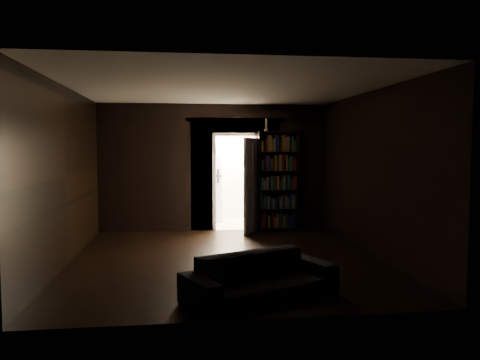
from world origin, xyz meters
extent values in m
plane|color=black|center=(0.00, 0.00, 0.00)|extent=(5.50, 5.50, 0.00)
cube|color=black|center=(-1.23, 2.80, 1.40)|extent=(2.55, 0.10, 2.80)
cube|color=black|center=(1.73, 2.80, 1.40)|extent=(1.55, 0.10, 2.80)
cube|color=black|center=(0.50, 2.80, 2.45)|extent=(0.90, 0.10, 0.70)
cube|color=black|center=(-2.50, 0.00, 1.40)|extent=(0.02, 5.50, 2.80)
cube|color=black|center=(2.50, 0.00, 1.40)|extent=(0.02, 5.50, 2.80)
cube|color=black|center=(0.00, -2.75, 1.40)|extent=(5.00, 0.02, 2.80)
cube|color=beige|center=(0.00, 0.00, 2.80)|extent=(5.00, 5.50, 0.02)
cube|color=white|center=(0.50, 2.74, 1.05)|extent=(1.04, 0.06, 2.17)
cube|color=#B9B0A1|center=(0.50, 3.65, -0.05)|extent=(2.20, 1.80, 0.10)
cube|color=beige|center=(0.50, 4.50, 1.20)|extent=(2.20, 0.10, 2.40)
cube|color=beige|center=(-0.55, 3.65, 1.20)|extent=(0.10, 1.60, 2.40)
cube|color=beige|center=(1.55, 3.65, 1.20)|extent=(0.10, 1.60, 2.40)
cube|color=beige|center=(0.50, 3.65, 2.45)|extent=(2.20, 1.80, 0.10)
cube|color=#BE6679|center=(0.50, 4.44, 2.22)|extent=(2.00, 0.04, 0.26)
imported|color=black|center=(0.24, -2.10, 0.36)|extent=(2.05, 1.52, 0.73)
cube|color=black|center=(1.42, 2.55, 1.10)|extent=(0.95, 0.62, 2.20)
cube|color=white|center=(-0.10, 4.11, 0.82)|extent=(0.84, 0.79, 1.65)
cube|color=white|center=(0.78, 2.35, 1.02)|extent=(0.42, 0.78, 2.05)
cube|color=white|center=(1.17, 2.63, 2.34)|extent=(0.12, 0.12, 0.29)
cube|color=black|center=(-0.10, 4.01, 1.77)|extent=(0.61, 0.23, 0.25)
camera|label=1|loc=(-0.70, -7.59, 1.85)|focal=35.00mm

